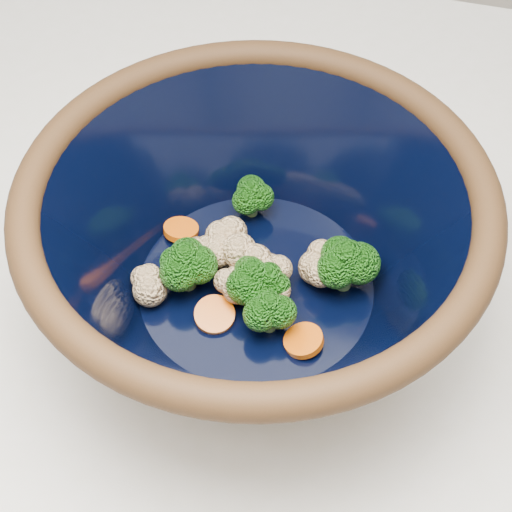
{
  "coord_description": "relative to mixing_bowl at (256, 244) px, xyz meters",
  "views": [
    {
      "loc": [
        0.2,
        -0.28,
        1.42
      ],
      "look_at": [
        0.11,
        0.06,
        0.97
      ],
      "focal_mm": 50.0,
      "sensor_mm": 36.0,
      "label": 1
    }
  ],
  "objects": [
    {
      "name": "mixing_bowl",
      "position": [
        0.0,
        0.0,
        0.0
      ],
      "size": [
        0.42,
        0.42,
        0.16
      ],
      "rotation": [
        0.0,
        0.0,
        0.25
      ],
      "color": "black",
      "rests_on": "counter"
    },
    {
      "name": "vegetable_pile",
      "position": [
        -0.0,
        -0.0,
        -0.03
      ],
      "size": [
        0.19,
        0.16,
        0.06
      ],
      "color": "#608442",
      "rests_on": "mixing_bowl"
    }
  ]
}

